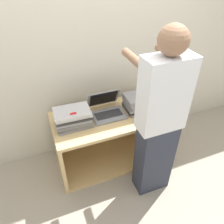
{
  "coord_description": "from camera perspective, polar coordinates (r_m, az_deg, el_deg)",
  "views": [
    {
      "loc": [
        -0.63,
        -1.42,
        2.06
      ],
      "look_at": [
        0.0,
        0.21,
        0.77
      ],
      "focal_mm": 35.0,
      "sensor_mm": 36.0,
      "label": 1
    }
  ],
  "objects": [
    {
      "name": "cart",
      "position": [
        2.57,
        -1.28,
        -6.04
      ],
      "size": [
        1.2,
        0.61,
        0.65
      ],
      "color": "tan",
      "rests_on": "ground_plane"
    },
    {
      "name": "wall_back",
      "position": [
        2.38,
        -4.53,
        15.14
      ],
      "size": [
        8.0,
        0.05,
        2.4
      ],
      "color": "beige",
      "rests_on": "ground_plane"
    },
    {
      "name": "laptop_stack_left",
      "position": [
        2.19,
        -10.11,
        -1.46
      ],
      "size": [
        0.37,
        0.26,
        0.18
      ],
      "color": "gray",
      "rests_on": "cart"
    },
    {
      "name": "laptop_stack_right",
      "position": [
        2.39,
        7.64,
        2.56
      ],
      "size": [
        0.37,
        0.26,
        0.18
      ],
      "color": "gray",
      "rests_on": "cart"
    },
    {
      "name": "ground_plane",
      "position": [
        2.58,
        1.79,
        -16.61
      ],
      "size": [
        12.0,
        12.0,
        0.0
      ],
      "primitive_type": "plane",
      "color": "#9E9384"
    },
    {
      "name": "person",
      "position": [
        1.95,
        12.22,
        -2.81
      ],
      "size": [
        0.4,
        0.53,
        1.69
      ],
      "color": "#2D3342",
      "rests_on": "ground_plane"
    },
    {
      "name": "inventory_tag",
      "position": [
        2.08,
        -10.1,
        -0.37
      ],
      "size": [
        0.06,
        0.02,
        0.01
      ],
      "color": "red",
      "rests_on": "laptop_stack_left"
    },
    {
      "name": "laptop_open",
      "position": [
        2.33,
        -1.32,
        0.59
      ],
      "size": [
        0.35,
        0.34,
        0.23
      ],
      "color": "gray",
      "rests_on": "cart"
    }
  ]
}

